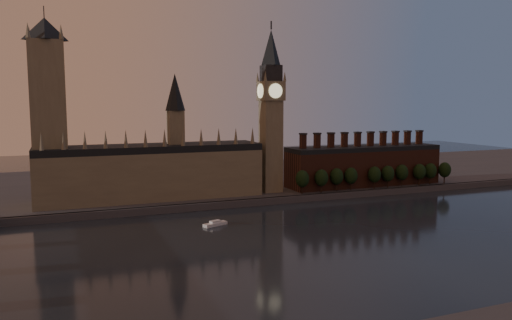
{
  "coord_description": "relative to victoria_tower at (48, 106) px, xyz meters",
  "views": [
    {
      "loc": [
        -116.03,
        -180.38,
        60.96
      ],
      "look_at": [
        -22.08,
        55.0,
        31.59
      ],
      "focal_mm": 35.0,
      "sensor_mm": 36.0,
      "label": 1
    }
  ],
  "objects": [
    {
      "name": "embankment_tree_2",
      "position": [
        169.99,
        -19.74,
        -45.62
      ],
      "size": [
        8.6,
        8.6,
        14.88
      ],
      "color": "black",
      "rests_on": "north_bank"
    },
    {
      "name": "ground",
      "position": [
        120.0,
        -115.0,
        -59.09
      ],
      "size": [
        900.0,
        900.0,
        0.0
      ],
      "primitive_type": "plane",
      "color": "black",
      "rests_on": "ground"
    },
    {
      "name": "embankment_tree_1",
      "position": [
        158.0,
        -21.19,
        -45.62
      ],
      "size": [
        8.6,
        8.6,
        14.88
      ],
      "color": "black",
      "rests_on": "north_bank"
    },
    {
      "name": "embankment_tree_7",
      "position": [
        234.68,
        -21.39,
        -45.62
      ],
      "size": [
        8.6,
        8.6,
        14.88
      ],
      "color": "black",
      "rests_on": "north_bank"
    },
    {
      "name": "embankment_tree_3",
      "position": [
        180.26,
        -20.38,
        -45.62
      ],
      "size": [
        8.6,
        8.6,
        14.88
      ],
      "color": "black",
      "rests_on": "north_bank"
    },
    {
      "name": "chimney_block",
      "position": [
        200.0,
        -5.0,
        -41.27
      ],
      "size": [
        110.0,
        25.0,
        37.0
      ],
      "color": "#4F291E",
      "rests_on": "north_bank"
    },
    {
      "name": "north_bank",
      "position": [
        120.0,
        63.04,
        -57.09
      ],
      "size": [
        900.0,
        182.0,
        4.0
      ],
      "color": "#414145",
      "rests_on": "ground"
    },
    {
      "name": "embankment_tree_6",
      "position": [
        220.94,
        -20.01,
        -45.62
      ],
      "size": [
        8.6,
        8.6,
        14.88
      ],
      "color": "black",
      "rests_on": "north_bank"
    },
    {
      "name": "embankment_tree_4",
      "position": [
        197.77,
        -21.49,
        -45.62
      ],
      "size": [
        8.6,
        8.6,
        14.88
      ],
      "color": "black",
      "rests_on": "north_bank"
    },
    {
      "name": "embankment_tree_0",
      "position": [
        144.98,
        -20.19,
        -45.62
      ],
      "size": [
        8.6,
        8.6,
        14.88
      ],
      "color": "black",
      "rests_on": "north_bank"
    },
    {
      "name": "embankment_tree_5",
      "position": [
        208.72,
        -21.03,
        -45.62
      ],
      "size": [
        8.6,
        8.6,
        14.88
      ],
      "color": "black",
      "rests_on": "north_bank"
    },
    {
      "name": "victoria_tower",
      "position": [
        0.0,
        0.0,
        0.0
      ],
      "size": [
        24.0,
        24.0,
        108.0
      ],
      "color": "#7B7358",
      "rests_on": "north_bank"
    },
    {
      "name": "big_ben",
      "position": [
        130.0,
        -5.0,
        -2.26
      ],
      "size": [
        15.0,
        15.0,
        107.0
      ],
      "color": "#7B7358",
      "rests_on": "north_bank"
    },
    {
      "name": "palace_of_westminster",
      "position": [
        55.59,
        -0.09,
        -37.46
      ],
      "size": [
        130.0,
        30.3,
        74.0
      ],
      "color": "#7B7358",
      "rests_on": "north_bank"
    },
    {
      "name": "embankment_tree_8",
      "position": [
        244.44,
        -20.98,
        -45.62
      ],
      "size": [
        8.6,
        8.6,
        14.88
      ],
      "color": "black",
      "rests_on": "north_bank"
    },
    {
      "name": "embankment_tree_9",
      "position": [
        257.4,
        -20.64,
        -45.62
      ],
      "size": [
        8.6,
        8.6,
        14.88
      ],
      "color": "black",
      "rests_on": "north_bank"
    },
    {
      "name": "river_boat",
      "position": [
        74.98,
        -62.67,
        -58.1
      ],
      "size": [
        13.33,
        8.04,
        2.57
      ],
      "rotation": [
        0.0,
        0.0,
        0.37
      ],
      "color": "silver",
      "rests_on": "ground"
    }
  ]
}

